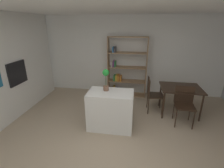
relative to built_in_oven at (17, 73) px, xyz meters
The scene contains 10 objects.
ground_plane 2.94m from the built_in_oven, 19.49° to the right, with size 8.99×8.99×0.00m, color tan.
ceiling_slab 3.08m from the built_in_oven, 19.49° to the right, with size 6.54×5.79×0.06m.
back_partition 3.22m from the built_in_oven, 37.57° to the left, with size 6.54×0.06×2.57m, color silver.
built_in_oven is the anchor object (origin of this frame).
kitchen_island 2.53m from the built_in_oven, ahead, with size 1.01×0.61×0.88m, color silver.
potted_plant_on_island 2.30m from the built_in_oven, ahead, with size 0.15×0.15×0.49m.
open_bookshelf 3.06m from the built_in_oven, 33.32° to the left, with size 1.25×0.35×1.93m.
dining_table 4.19m from the built_in_oven, ahead, with size 1.01×0.82×0.75m.
dining_chair_near 4.17m from the built_in_oven, ahead, with size 0.47×0.47×0.91m.
dining_chair_island_side 3.50m from the built_in_oven, 10.88° to the left, with size 0.43×0.44×0.95m.
Camera 1 is at (0.41, -2.64, 2.30)m, focal length 26.39 mm.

